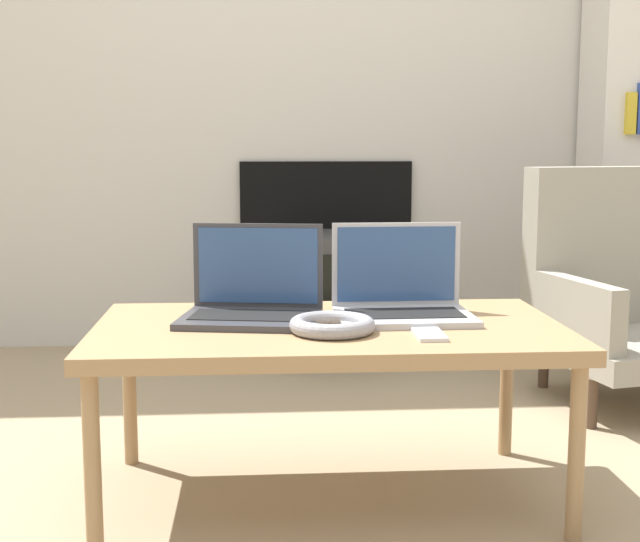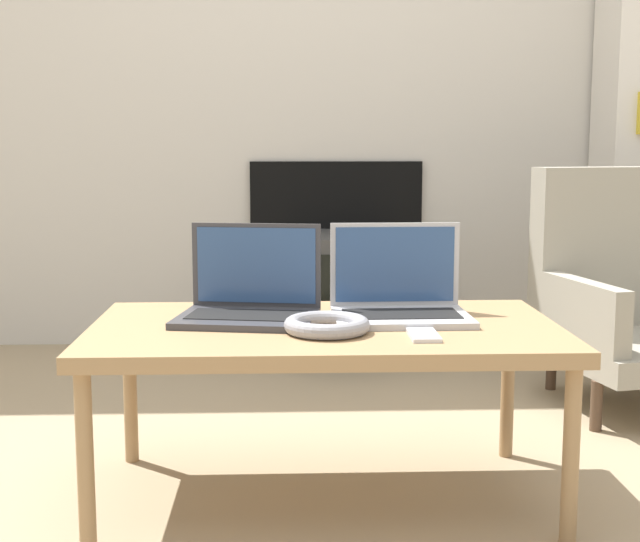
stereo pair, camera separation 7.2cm
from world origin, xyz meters
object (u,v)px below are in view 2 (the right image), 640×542
laptop_left (250,299)px  phone (423,334)px  laptop_right (399,298)px  tv (339,295)px  headphones (327,325)px

laptop_left → phone: bearing=-19.7°
laptop_right → tv: (-0.06, 1.37, -0.23)m
headphones → laptop_left: bearing=136.0°
tv → phone: bearing=-86.8°
laptop_left → tv: bearing=87.2°
laptop_left → laptop_right: bearing=9.7°
laptop_left → phone: 0.45m
laptop_left → headphones: 0.25m
laptop_left → phone: (0.39, -0.22, -0.04)m
laptop_right → headphones: size_ratio=1.70×
headphones → phone: headphones is taller
headphones → tv: size_ratio=0.39×
laptop_left → headphones: size_ratio=1.86×
laptop_left → headphones: (0.18, -0.17, -0.03)m
laptop_left → laptop_right: size_ratio=1.10×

